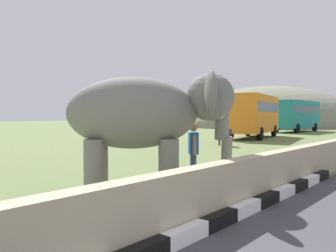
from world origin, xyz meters
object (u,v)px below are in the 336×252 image
person_handler (193,150)px  cow_near (225,132)px  elephant (148,115)px  bus_orange (254,113)px  bus_teal (296,114)px

person_handler → cow_near: size_ratio=0.92×
elephant → person_handler: bearing=-8.1°
person_handler → bus_orange: bearing=22.1°
cow_near → person_handler: bearing=-152.8°
elephant → bus_orange: 21.40m
bus_orange → person_handler: bearing=-157.9°
bus_orange → elephant: bearing=-160.0°
bus_teal → cow_near: (-20.72, -3.21, -1.21)m
bus_orange → bus_teal: size_ratio=0.98×
bus_orange → cow_near: size_ratio=4.66×
bus_teal → cow_near: size_ratio=4.75×
cow_near → bus_orange: bearing=14.7°
bus_orange → bus_teal: 12.78m
bus_orange → cow_near: (-7.99, -2.10, -1.21)m
elephant → cow_near: 13.23m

